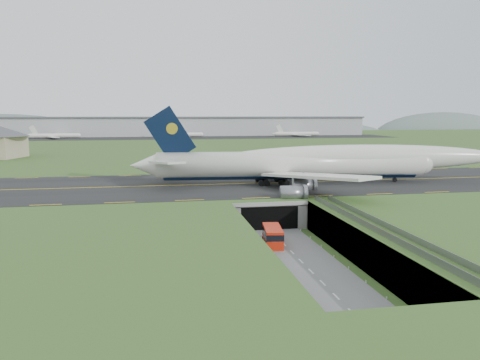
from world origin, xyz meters
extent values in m
plane|color=#3D5722|center=(0.00, 0.00, 0.00)|extent=(900.00, 900.00, 0.00)
cube|color=gray|center=(0.00, 0.00, 3.00)|extent=(800.00, 800.00, 6.00)
cube|color=slate|center=(0.00, -7.50, 0.10)|extent=(12.00, 75.00, 0.20)
cube|color=black|center=(0.00, 33.00, 6.09)|extent=(800.00, 44.00, 0.18)
cube|color=gray|center=(0.00, 19.00, 5.50)|extent=(16.00, 22.00, 1.00)
cube|color=gray|center=(-7.00, 19.00, 3.00)|extent=(2.00, 22.00, 6.00)
cube|color=gray|center=(7.00, 19.00, 3.00)|extent=(2.00, 22.00, 6.00)
cube|color=black|center=(0.00, 14.00, 2.50)|extent=(12.00, 12.00, 5.00)
cube|color=#A8A8A3|center=(0.00, 7.95, 5.60)|extent=(17.00, 0.50, 0.80)
cube|color=#A8A8A3|center=(11.00, -18.50, 5.80)|extent=(3.00, 53.00, 0.50)
cube|color=gray|center=(9.60, -18.50, 6.55)|extent=(0.06, 53.00, 1.00)
cube|color=gray|center=(12.40, -18.50, 6.55)|extent=(0.06, 53.00, 1.00)
cylinder|color=#A8A8A3|center=(11.00, -40.00, 2.80)|extent=(0.90, 0.90, 5.60)
cylinder|color=#A8A8A3|center=(11.00, -28.00, 2.80)|extent=(0.90, 0.90, 5.60)
cylinder|color=#A8A8A3|center=(11.00, -16.00, 2.80)|extent=(0.90, 0.90, 5.60)
cylinder|color=#A8A8A3|center=(11.00, -4.00, 2.80)|extent=(0.90, 0.90, 5.60)
cylinder|color=silver|center=(11.38, 30.71, 11.18)|extent=(68.31, 12.24, 6.40)
sphere|color=silver|center=(45.27, 27.78, 11.18)|extent=(6.79, 6.79, 6.27)
cone|color=silver|center=(-25.49, 33.90, 11.18)|extent=(7.50, 6.66, 6.08)
ellipsoid|color=silver|center=(29.68, 29.13, 12.62)|extent=(73.87, 12.21, 6.72)
ellipsoid|color=black|center=(44.27, 27.86, 11.98)|extent=(4.71, 3.18, 2.24)
cylinder|color=black|center=(11.38, 30.71, 8.68)|extent=(64.61, 8.25, 2.69)
cube|color=silver|center=(14.76, 46.48, 10.18)|extent=(22.91, 28.58, 2.69)
cube|color=silver|center=(-18.86, 40.85, 12.68)|extent=(9.77, 11.69, 1.03)
cube|color=silver|center=(12.00, 14.59, 10.18)|extent=(19.04, 30.12, 2.69)
cube|color=silver|center=(-20.15, 25.90, 12.68)|extent=(8.45, 11.89, 1.03)
cube|color=black|center=(-19.01, 33.34, 18.68)|extent=(12.73, 1.69, 14.15)
cylinder|color=gold|center=(-18.51, 33.29, 20.18)|extent=(2.85, 0.94, 2.80)
cylinder|color=slate|center=(12.93, 40.11, 7.08)|extent=(5.47, 3.74, 3.30)
cylinder|color=slate|center=(9.12, 50.98, 7.08)|extent=(5.47, 3.74, 3.30)
cylinder|color=slate|center=(11.29, 21.18, 7.08)|extent=(5.47, 3.74, 3.30)
cylinder|color=slate|center=(5.68, 11.12, 7.08)|extent=(5.47, 3.74, 3.30)
cylinder|color=black|center=(38.49, 28.36, 6.73)|extent=(1.14, 0.59, 1.10)
cube|color=black|center=(6.90, 31.10, 6.88)|extent=(6.58, 7.49, 1.40)
cube|color=red|center=(-2.15, -2.89, 1.83)|extent=(4.11, 8.46, 3.25)
cube|color=black|center=(-2.15, -2.89, 2.48)|extent=(4.19, 8.58, 1.08)
cube|color=black|center=(-2.15, -2.89, 0.47)|extent=(3.82, 7.90, 0.54)
cylinder|color=black|center=(-3.92, -5.38, 0.60)|extent=(0.51, 1.02, 0.98)
cylinder|color=black|center=(-3.18, -0.02, 0.60)|extent=(0.51, 1.02, 0.98)
cylinder|color=black|center=(-1.13, -5.76, 0.60)|extent=(0.51, 1.02, 0.98)
cylinder|color=black|center=(-0.39, -0.40, 0.60)|extent=(0.51, 1.02, 0.98)
cube|color=#B2B2B2|center=(0.00, 300.00, 13.50)|extent=(300.00, 22.00, 15.00)
cube|color=#4C4C51|center=(0.00, 300.00, 21.00)|extent=(302.00, 24.00, 1.20)
cube|color=black|center=(0.00, 270.00, 6.14)|extent=(320.00, 50.00, 0.08)
cylinder|color=silver|center=(-94.42, 275.00, 8.18)|extent=(34.00, 3.20, 3.20)
cylinder|color=silver|center=(-4.52, 275.00, 8.18)|extent=(34.00, 3.20, 3.20)
cylinder|color=silver|center=(88.07, 275.00, 8.18)|extent=(34.00, 3.20, 3.20)
ellipsoid|color=slate|center=(120.00, 430.00, -4.00)|extent=(260.00, 91.00, 44.00)
ellipsoid|color=slate|center=(320.00, 430.00, -4.00)|extent=(180.00, 63.00, 60.00)
camera|label=1|loc=(-22.70, -82.82, 23.72)|focal=35.00mm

